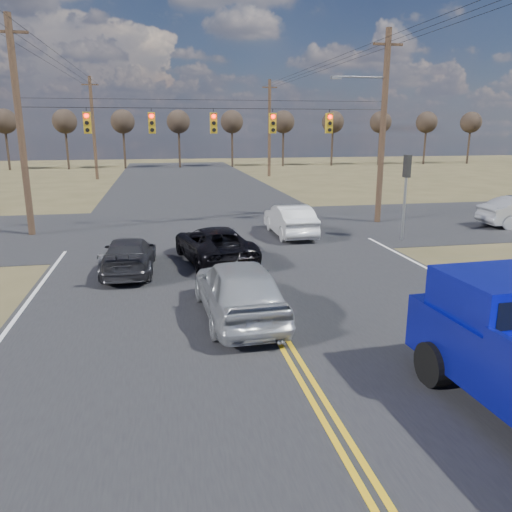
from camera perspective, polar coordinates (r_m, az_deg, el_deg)
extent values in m
plane|color=brown|center=(9.45, 8.35, -18.07)|extent=(160.00, 160.00, 0.00)
cube|color=#28282B|center=(18.42, -1.84, -1.53)|extent=(14.00, 120.00, 0.02)
cube|color=#28282B|center=(26.13, -4.63, 3.20)|extent=(120.00, 12.00, 0.02)
cylinder|color=#473323|center=(26.24, -25.33, 12.95)|extent=(0.32, 0.32, 10.00)
cube|color=#473323|center=(26.57, -26.37, 21.99)|extent=(1.60, 0.12, 0.12)
cylinder|color=#473323|center=(28.08, 14.30, 13.86)|extent=(0.32, 0.32, 10.00)
cube|color=#473323|center=(28.39, 14.86, 22.35)|extent=(1.60, 0.12, 0.12)
cylinder|color=black|center=(25.66, -4.91, 16.46)|extent=(18.00, 0.02, 0.02)
cylinder|color=black|center=(25.68, -4.93, 17.35)|extent=(18.00, 0.02, 0.02)
cube|color=#B28C14|center=(25.70, -18.72, 14.22)|extent=(0.34, 0.24, 1.00)
cylinder|color=#FF0C05|center=(25.56, -18.83, 14.95)|extent=(0.20, 0.06, 0.20)
cylinder|color=black|center=(25.56, -18.77, 14.22)|extent=(0.20, 0.06, 0.20)
cylinder|color=black|center=(25.56, -18.70, 13.48)|extent=(0.20, 0.06, 0.20)
cube|color=black|center=(25.54, -18.86, 15.20)|extent=(0.24, 0.14, 0.03)
cube|color=#B28C14|center=(25.49, -11.82, 14.66)|extent=(0.34, 0.24, 1.00)
cylinder|color=#FF0C05|center=(25.36, -11.86, 15.41)|extent=(0.20, 0.06, 0.20)
cylinder|color=black|center=(25.36, -11.82, 14.66)|extent=(0.20, 0.06, 0.20)
cylinder|color=black|center=(25.35, -11.78, 13.92)|extent=(0.20, 0.06, 0.20)
cube|color=black|center=(25.33, -11.87, 15.66)|extent=(0.24, 0.14, 0.03)
cube|color=#B28C14|center=(25.64, -4.87, 14.90)|extent=(0.34, 0.24, 1.00)
cylinder|color=#FF0C05|center=(25.51, -4.85, 15.64)|extent=(0.20, 0.06, 0.20)
cylinder|color=black|center=(25.51, -4.84, 14.90)|extent=(0.20, 0.06, 0.20)
cylinder|color=black|center=(25.50, -4.82, 14.16)|extent=(0.20, 0.06, 0.20)
cube|color=black|center=(25.48, -4.85, 15.89)|extent=(0.24, 0.14, 0.03)
cube|color=#B28C14|center=(26.14, 1.91, 14.93)|extent=(0.34, 0.24, 1.00)
cylinder|color=#FF0C05|center=(26.01, 1.98, 15.66)|extent=(0.20, 0.06, 0.20)
cylinder|color=black|center=(26.00, 1.98, 14.93)|extent=(0.20, 0.06, 0.20)
cylinder|color=black|center=(26.00, 1.97, 14.20)|extent=(0.20, 0.06, 0.20)
cube|color=black|center=(25.98, 2.00, 15.90)|extent=(0.24, 0.14, 0.03)
cube|color=#B28C14|center=(26.96, 8.35, 14.77)|extent=(0.34, 0.24, 1.00)
cylinder|color=#FF0C05|center=(26.83, 8.48, 15.48)|extent=(0.20, 0.06, 0.20)
cylinder|color=black|center=(26.83, 8.45, 14.77)|extent=(0.20, 0.06, 0.20)
cylinder|color=black|center=(26.83, 8.42, 14.07)|extent=(0.20, 0.06, 0.20)
cube|color=black|center=(26.81, 8.51, 15.71)|extent=(0.24, 0.14, 0.03)
cylinder|color=slate|center=(23.94, 16.58, 5.51)|extent=(0.12, 0.12, 3.20)
cube|color=black|center=(23.74, 16.89, 9.80)|extent=(0.24, 0.34, 1.00)
cylinder|color=slate|center=(27.64, 11.86, 19.39)|extent=(2.80, 0.10, 0.10)
cube|color=slate|center=(27.17, 9.17, 19.49)|extent=(0.55, 0.22, 0.14)
cylinder|color=#473323|center=(53.85, -18.08, 13.65)|extent=(0.32, 0.32, 10.00)
cube|color=#473323|center=(54.01, -18.45, 18.09)|extent=(1.60, 0.12, 0.12)
cylinder|color=#473323|center=(54.77, 1.54, 14.33)|extent=(0.32, 0.32, 10.00)
cube|color=#473323|center=(54.93, 1.57, 18.71)|extent=(1.60, 0.12, 0.12)
cylinder|color=black|center=(25.63, -27.01, 22.48)|extent=(0.02, 58.00, 0.02)
cylinder|color=black|center=(25.47, -25.37, 22.71)|extent=(0.02, 58.00, 0.02)
cylinder|color=black|center=(27.21, 14.40, 22.96)|extent=(0.02, 58.00, 0.02)
cylinder|color=black|center=(27.51, 15.84, 22.77)|extent=(0.02, 58.00, 0.02)
cylinder|color=black|center=(27.81, 17.23, 22.58)|extent=(0.02, 58.00, 0.02)
cylinder|color=#33261C|center=(69.95, -26.54, 11.02)|extent=(0.28, 0.28, 5.50)
sphere|color=#2D231C|center=(69.92, -26.84, 13.59)|extent=(3.00, 3.00, 3.00)
cylinder|color=#33261C|center=(68.46, -20.79, 11.55)|extent=(0.28, 0.28, 5.50)
sphere|color=#2D231C|center=(68.43, -21.03, 14.17)|extent=(3.00, 3.00, 3.00)
cylinder|color=#33261C|center=(67.66, -14.82, 11.97)|extent=(0.28, 0.28, 5.50)
sphere|color=#2D231C|center=(67.63, -15.00, 14.63)|extent=(3.00, 3.00, 3.00)
cylinder|color=#33261C|center=(67.59, -8.76, 12.27)|extent=(0.28, 0.28, 5.50)
sphere|color=#2D231C|center=(67.56, -8.87, 14.94)|extent=(3.00, 3.00, 3.00)
cylinder|color=#33261C|center=(68.24, -2.74, 12.43)|extent=(0.28, 0.28, 5.50)
sphere|color=#2D231C|center=(68.20, -2.77, 15.08)|extent=(3.00, 3.00, 3.00)
cylinder|color=#33261C|center=(69.58, 3.11, 12.47)|extent=(0.28, 0.28, 5.50)
sphere|color=#2D231C|center=(69.55, 3.15, 15.06)|extent=(3.00, 3.00, 3.00)
cylinder|color=#33261C|center=(71.59, 8.69, 12.38)|extent=(0.28, 0.28, 5.50)
sphere|color=#2D231C|center=(71.56, 8.78, 14.90)|extent=(3.00, 3.00, 3.00)
cylinder|color=#33261C|center=(74.21, 13.91, 12.20)|extent=(0.28, 0.28, 5.50)
sphere|color=#2D231C|center=(74.18, 14.06, 14.63)|extent=(3.00, 3.00, 3.00)
cylinder|color=#33261C|center=(77.38, 18.73, 11.94)|extent=(0.28, 0.28, 5.50)
sphere|color=#2D231C|center=(77.35, 18.92, 14.27)|extent=(3.00, 3.00, 3.00)
cylinder|color=#33261C|center=(81.03, 23.13, 11.63)|extent=(0.28, 0.28, 5.50)
sphere|color=#2D231C|center=(81.00, 23.36, 13.85)|extent=(3.00, 3.00, 3.00)
cylinder|color=black|center=(10.85, 19.66, -11.56)|extent=(0.40, 0.93, 0.91)
cube|color=#0F15A6|center=(10.64, 26.41, -4.05)|extent=(2.19, 2.03, 0.82)
imported|color=#A4A7AB|center=(13.52, -1.98, -3.76)|extent=(2.20, 5.02, 1.68)
imported|color=black|center=(19.42, -4.81, 1.37)|extent=(3.13, 5.30, 1.38)
imported|color=silver|center=(24.17, 3.90, 4.12)|extent=(1.64, 4.60, 1.51)
imported|color=#2C2C30|center=(18.43, -14.33, 0.06)|extent=(1.93, 4.42, 1.26)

